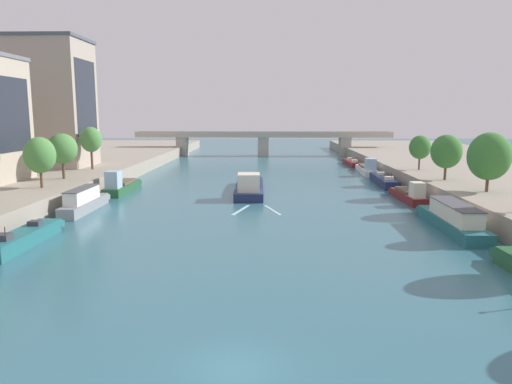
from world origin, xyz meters
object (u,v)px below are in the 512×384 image
Objects in this scene: tree_left_second at (62,149)px; tree_left_nearest at (91,140)px; tree_right_third at (489,156)px; moored_boat_right_gap_after at (409,195)px; bridge_far at (263,140)px; tree_right_distant at (420,147)px; tree_right_by_lamp at (446,152)px; tree_left_far at (40,155)px; moored_boat_left_downstream at (24,237)px; moored_boat_left_end at (84,201)px; moored_boat_right_downstream at (453,218)px; moored_boat_left_second at (121,186)px; moored_boat_right_lone at (352,163)px; moored_boat_right_far at (384,180)px; moored_boat_right_near at (367,169)px; barge_midriver at (249,186)px.

tree_left_second is 11.27m from tree_left_nearest.
tree_left_second is 52.55m from tree_right_third.
moored_boat_right_gap_after is 69.82m from bridge_far.
tree_right_third is 21.50m from tree_right_distant.
tree_left_far is at bearing -170.76° from tree_right_by_lamp.
bridge_far is (19.04, 88.73, 3.45)m from moored_boat_left_downstream.
tree_left_far is (-6.14, 16.59, 5.50)m from moored_boat_left_downstream.
moored_boat_left_end is 0.18× the size of bridge_far.
tree_right_by_lamp is at bearing 29.52° from moored_boat_left_downstream.
tree_left_second is at bearing 157.90° from moored_boat_right_downstream.
moored_boat_left_second is 0.99× the size of moored_boat_right_lone.
moored_boat_right_far is 2.22× the size of tree_left_second.
moored_boat_right_near is 52.73m from tree_left_second.
tree_left_nearest is (-0.24, 11.25, 0.61)m from tree_left_second.
tree_right_by_lamp reaches higher than barge_midriver.
tree_right_third is (26.93, -12.47, 5.30)m from barge_midriver.
moored_boat_right_downstream is 12.09m from tree_right_third.
moored_boat_right_downstream is 48.66m from tree_left_second.
moored_boat_right_lone is at bearing 90.41° from moored_boat_right_far.
tree_left_far is at bearing -109.24° from bridge_far.
tree_left_nearest reaches higher than tree_right_distant.
moored_boat_left_second is 45.10m from tree_right_distant.
moored_boat_right_lone is at bearing 32.76° from tree_left_nearest.
moored_boat_right_far is 46.05m from tree_left_nearest.
tree_left_second is 1.13× the size of tree_right_distant.
moored_boat_left_second is 13.60m from tree_left_far.
tree_left_nearest is at bearing 167.61° from tree_right_by_lamp.
tree_left_second is (-45.16, -40.46, 5.78)m from moored_boat_right_lone.
tree_right_by_lamp is (50.50, 0.10, -0.27)m from tree_left_second.
bridge_far is at bearing 102.92° from moored_boat_right_downstream.
tree_left_far reaches higher than tree_right_distant.
tree_left_nearest reaches higher than moored_boat_right_far.
barge_midriver is at bearing -118.50° from moored_boat_right_lone.
tree_left_nearest is 55.95m from tree_right_third.
moored_boat_right_far is 7.42m from tree_right_distant.
tree_right_distant is at bearing -79.07° from moored_boat_right_lone.
moored_boat_right_downstream is 1.21× the size of moored_boat_right_lone.
tree_right_third is at bearing -80.29° from moored_boat_right_near.
moored_boat_right_near is 0.20× the size of bridge_far.
barge_midriver is at bearing 133.73° from moored_boat_right_downstream.
moored_boat_right_far reaches higher than moored_boat_right_lone.
moored_boat_left_second is 47.01m from tree_right_third.
moored_boat_left_end is 45.42m from tree_right_by_lamp.
tree_right_by_lamp is at bearing -66.49° from moored_boat_right_far.
moored_boat_left_second is at bearing 89.24° from moored_boat_left_end.
moored_boat_right_gap_after is 28.92m from moored_boat_right_near.
moored_boat_left_end is at bearing -137.14° from moored_boat_right_near.
tree_right_third is (50.90, -1.66, 0.11)m from tree_left_far.
moored_boat_left_downstream is 90.82m from bridge_far.
tree_left_nearest is (-45.80, -14.75, 6.03)m from moored_boat_right_near.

